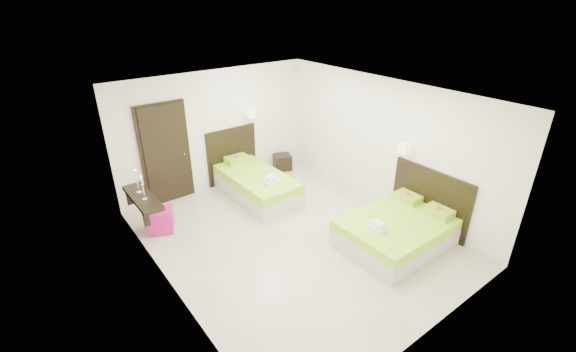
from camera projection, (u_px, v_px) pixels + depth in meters
floor at (294, 238)px, 6.99m from camera, size 5.50×5.50×0.00m
bed_single at (254, 182)px, 8.32m from camera, size 1.24×2.06×1.70m
bed_double at (399, 228)px, 6.75m from camera, size 1.88×1.59×1.55m
nightstand at (282, 162)px, 9.61m from camera, size 0.54×0.51×0.38m
ottoman at (161, 220)px, 7.12m from camera, size 0.57×0.57×0.43m
door at (166, 154)px, 7.81m from camera, size 1.02×0.15×2.14m
console_shelf at (142, 198)px, 6.64m from camera, size 0.35×1.20×0.78m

